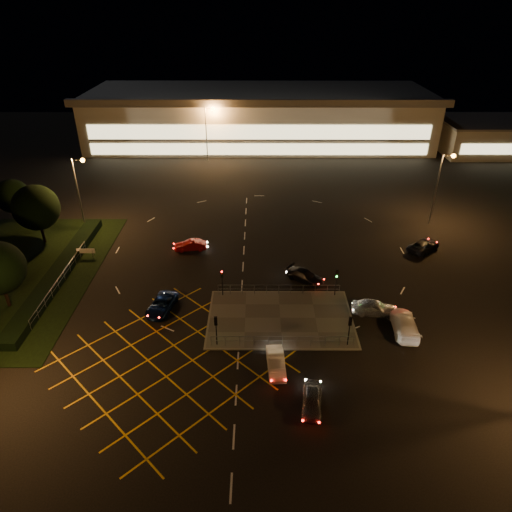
{
  "coord_description": "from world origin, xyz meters",
  "views": [
    {
      "loc": [
        -0.31,
        -38.31,
        28.08
      ],
      "look_at": [
        -0.45,
        7.07,
        2.0
      ],
      "focal_mm": 32.0,
      "sensor_mm": 36.0,
      "label": 1
    }
  ],
  "objects_px": {
    "signal_sw": "(216,325)",
    "car_right_silver": "(375,308)",
    "signal_ne": "(336,277)",
    "car_near_silver": "(312,400)",
    "car_circ_red": "(191,245)",
    "signal_nw": "(222,277)",
    "car_east_grey": "(423,246)",
    "signal_se": "(350,325)",
    "car_far_dkgrey": "(305,276)",
    "car_left_blue": "(162,305)",
    "car_queue_white": "(276,363)",
    "car_approach_white": "(404,324)"
  },
  "relations": [
    {
      "from": "signal_sw",
      "to": "car_right_silver",
      "type": "relative_size",
      "value": 0.7
    },
    {
      "from": "signal_ne",
      "to": "car_right_silver",
      "type": "xyz_separation_m",
      "value": [
        3.5,
        -3.16,
        -1.6
      ]
    },
    {
      "from": "car_near_silver",
      "to": "car_circ_red",
      "type": "bearing_deg",
      "value": 124.83
    },
    {
      "from": "signal_nw",
      "to": "car_east_grey",
      "type": "relative_size",
      "value": 0.66
    },
    {
      "from": "signal_se",
      "to": "car_near_silver",
      "type": "xyz_separation_m",
      "value": [
        -4.03,
        -7.15,
        -1.71
      ]
    },
    {
      "from": "signal_ne",
      "to": "car_east_grey",
      "type": "distance_m",
      "value": 16.22
    },
    {
      "from": "car_far_dkgrey",
      "to": "car_near_silver",
      "type": "bearing_deg",
      "value": -145.95
    },
    {
      "from": "signal_nw",
      "to": "car_right_silver",
      "type": "bearing_deg",
      "value": -11.53
    },
    {
      "from": "signal_sw",
      "to": "car_east_grey",
      "type": "relative_size",
      "value": 0.66
    },
    {
      "from": "signal_sw",
      "to": "car_near_silver",
      "type": "relative_size",
      "value": 0.81
    },
    {
      "from": "car_far_dkgrey",
      "to": "car_east_grey",
      "type": "relative_size",
      "value": 0.92
    },
    {
      "from": "car_left_blue",
      "to": "car_circ_red",
      "type": "distance_m",
      "value": 12.76
    },
    {
      "from": "signal_se",
      "to": "car_circ_red",
      "type": "height_order",
      "value": "signal_se"
    },
    {
      "from": "signal_sw",
      "to": "car_right_silver",
      "type": "distance_m",
      "value": 16.31
    },
    {
      "from": "car_far_dkgrey",
      "to": "car_circ_red",
      "type": "height_order",
      "value": "car_circ_red"
    },
    {
      "from": "car_near_silver",
      "to": "car_queue_white",
      "type": "height_order",
      "value": "car_queue_white"
    },
    {
      "from": "car_circ_red",
      "to": "car_far_dkgrey",
      "type": "bearing_deg",
      "value": 55.01
    },
    {
      "from": "car_left_blue",
      "to": "car_far_dkgrey",
      "type": "xyz_separation_m",
      "value": [
        15.12,
        5.58,
        -0.01
      ]
    },
    {
      "from": "signal_sw",
      "to": "signal_ne",
      "type": "distance_m",
      "value": 14.41
    },
    {
      "from": "signal_nw",
      "to": "car_circ_red",
      "type": "height_order",
      "value": "signal_nw"
    },
    {
      "from": "signal_nw",
      "to": "car_near_silver",
      "type": "height_order",
      "value": "signal_nw"
    },
    {
      "from": "car_left_blue",
      "to": "car_far_dkgrey",
      "type": "distance_m",
      "value": 16.12
    },
    {
      "from": "car_circ_red",
      "to": "signal_se",
      "type": "bearing_deg",
      "value": 35.01
    },
    {
      "from": "signal_nw",
      "to": "car_far_dkgrey",
      "type": "bearing_deg",
      "value": 18.35
    },
    {
      "from": "signal_se",
      "to": "car_east_grey",
      "type": "xyz_separation_m",
      "value": [
        12.61,
        18.04,
        -1.7
      ]
    },
    {
      "from": "signal_sw",
      "to": "signal_se",
      "type": "bearing_deg",
      "value": -180.0
    },
    {
      "from": "car_right_silver",
      "to": "car_circ_red",
      "type": "xyz_separation_m",
      "value": [
        -20.22,
        13.28,
        -0.12
      ]
    },
    {
      "from": "signal_sw",
      "to": "car_left_blue",
      "type": "distance_m",
      "value": 8.3
    },
    {
      "from": "car_left_blue",
      "to": "car_east_grey",
      "type": "height_order",
      "value": "car_east_grey"
    },
    {
      "from": "signal_se",
      "to": "car_left_blue",
      "type": "xyz_separation_m",
      "value": [
        -18.06,
        5.41,
        -1.72
      ]
    },
    {
      "from": "car_near_silver",
      "to": "car_east_grey",
      "type": "relative_size",
      "value": 0.81
    },
    {
      "from": "car_approach_white",
      "to": "signal_nw",
      "type": "bearing_deg",
      "value": -13.81
    },
    {
      "from": "signal_se",
      "to": "car_east_grey",
      "type": "relative_size",
      "value": 0.66
    },
    {
      "from": "signal_nw",
      "to": "signal_ne",
      "type": "xyz_separation_m",
      "value": [
        12.0,
        0.0,
        0.0
      ]
    },
    {
      "from": "signal_se",
      "to": "car_near_silver",
      "type": "relative_size",
      "value": 0.81
    },
    {
      "from": "signal_sw",
      "to": "signal_nw",
      "type": "bearing_deg",
      "value": -90.0
    },
    {
      "from": "signal_sw",
      "to": "car_queue_white",
      "type": "height_order",
      "value": "signal_sw"
    },
    {
      "from": "car_queue_white",
      "to": "car_far_dkgrey",
      "type": "xyz_separation_m",
      "value": [
        3.75,
        14.0,
        -0.04
      ]
    },
    {
      "from": "signal_nw",
      "to": "car_circ_red",
      "type": "distance_m",
      "value": 11.29
    },
    {
      "from": "signal_ne",
      "to": "car_near_silver",
      "type": "xyz_separation_m",
      "value": [
        -4.03,
        -15.13,
        -1.71
      ]
    },
    {
      "from": "car_circ_red",
      "to": "signal_nw",
      "type": "bearing_deg",
      "value": 17.29
    },
    {
      "from": "car_near_silver",
      "to": "signal_ne",
      "type": "bearing_deg",
      "value": 83.24
    },
    {
      "from": "signal_ne",
      "to": "car_near_silver",
      "type": "bearing_deg",
      "value": -104.9
    },
    {
      "from": "car_near_silver",
      "to": "car_approach_white",
      "type": "relative_size",
      "value": 0.71
    },
    {
      "from": "signal_se",
      "to": "car_circ_red",
      "type": "relative_size",
      "value": 0.8
    },
    {
      "from": "signal_sw",
      "to": "signal_ne",
      "type": "height_order",
      "value": "same"
    },
    {
      "from": "signal_sw",
      "to": "car_queue_white",
      "type": "distance_m",
      "value": 6.33
    },
    {
      "from": "car_circ_red",
      "to": "car_east_grey",
      "type": "xyz_separation_m",
      "value": [
        29.32,
        -0.06,
        0.02
      ]
    },
    {
      "from": "signal_se",
      "to": "car_far_dkgrey",
      "type": "height_order",
      "value": "signal_se"
    },
    {
      "from": "signal_ne",
      "to": "car_left_blue",
      "type": "distance_m",
      "value": 18.32
    }
  ]
}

